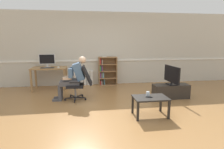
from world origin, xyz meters
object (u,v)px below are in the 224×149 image
(computer_desk, at_px, (49,71))
(radiator, at_px, (83,78))
(spare_remote, at_px, (149,97))
(imac_monitor, at_px, (47,60))
(drinking_glass, at_px, (148,94))
(computer_mouse, at_px, (59,67))
(person_seated, at_px, (73,77))
(coffee_table, at_px, (150,100))
(tv_stand, at_px, (171,91))
(keyboard, at_px, (47,68))
(office_chair, at_px, (81,82))
(tv_screen, at_px, (172,75))
(bookshelf, at_px, (106,71))

(computer_desk, distance_m, radiator, 1.26)
(computer_desk, bearing_deg, spare_remote, -46.30)
(imac_monitor, relative_size, drinking_glass, 5.29)
(computer_desk, bearing_deg, computer_mouse, -19.80)
(person_seated, distance_m, coffee_table, 2.27)
(computer_desk, height_order, tv_stand, computer_desk)
(keyboard, xyz_separation_m, drinking_glass, (2.64, -2.50, -0.27))
(drinking_glass, bearing_deg, tv_stand, 44.82)
(keyboard, bearing_deg, office_chair, -46.27)
(computer_desk, relative_size, radiator, 1.60)
(imac_monitor, xyz_separation_m, tv_stand, (3.76, -1.63, -0.82))
(keyboard, height_order, tv_screen, tv_screen)
(person_seated, height_order, spare_remote, person_seated)
(keyboard, bearing_deg, drinking_glass, -43.45)
(bookshelf, height_order, tv_screen, bookshelf)
(tv_stand, xyz_separation_m, coffee_table, (-1.05, -1.16, 0.18))
(office_chair, bearing_deg, imac_monitor, -137.50)
(keyboard, relative_size, office_chair, 0.44)
(imac_monitor, xyz_separation_m, keyboard, (0.04, -0.22, -0.25))
(person_seated, bearing_deg, tv_screen, 87.43)
(drinking_glass, relative_size, spare_remote, 0.67)
(computer_desk, distance_m, imac_monitor, 0.39)
(person_seated, bearing_deg, drinking_glass, 54.67)
(radiator, relative_size, coffee_table, 0.96)
(computer_mouse, bearing_deg, spare_remote, -48.92)
(keyboard, distance_m, bookshelf, 2.10)
(imac_monitor, relative_size, tv_stand, 0.51)
(computer_mouse, height_order, tv_screen, tv_screen)
(imac_monitor, distance_m, tv_stand, 4.18)
(person_seated, xyz_separation_m, tv_screen, (2.80, -0.26, 0.03))
(imac_monitor, distance_m, coffee_table, 3.94)
(coffee_table, relative_size, drinking_glass, 7.42)
(tv_screen, relative_size, drinking_glass, 7.80)
(tv_screen, relative_size, spare_remote, 5.23)
(computer_mouse, height_order, radiator, computer_mouse)
(computer_mouse, height_order, drinking_glass, computer_mouse)
(bookshelf, bearing_deg, imac_monitor, -174.07)
(imac_monitor, relative_size, person_seated, 0.43)
(keyboard, relative_size, spare_remote, 2.83)
(imac_monitor, distance_m, tv_screen, 4.12)
(person_seated, distance_m, drinking_glass, 2.18)
(keyboard, bearing_deg, spare_remote, -44.51)
(bookshelf, distance_m, coffee_table, 3.08)
(tv_stand, relative_size, drinking_glass, 10.30)
(imac_monitor, bearing_deg, tv_screen, -23.44)
(imac_monitor, height_order, keyboard, imac_monitor)
(keyboard, relative_size, tv_screen, 0.54)
(keyboard, bearing_deg, computer_desk, 79.53)
(bookshelf, bearing_deg, tv_screen, -47.58)
(computer_desk, relative_size, drinking_glass, 11.43)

